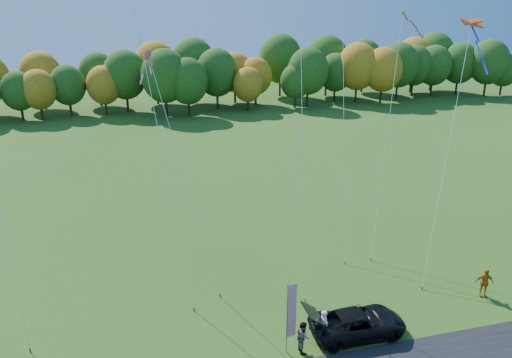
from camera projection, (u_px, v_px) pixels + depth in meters
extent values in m
plane|color=#254F15|center=(286.00, 348.00, 25.28)|extent=(160.00, 160.00, 0.00)
imported|color=black|center=(358.00, 323.00, 26.07)|extent=(5.09, 2.36, 1.41)
imported|color=white|center=(324.00, 325.00, 25.58)|extent=(0.48, 0.68, 1.78)
imported|color=gray|center=(303.00, 337.00, 24.83)|extent=(0.64, 0.82, 1.68)
imported|color=#B96B11|center=(484.00, 283.00, 29.36)|extent=(1.14, 0.76, 1.80)
cylinder|color=#999999|center=(287.00, 319.00, 24.32)|extent=(0.06, 0.06, 3.97)
cube|color=red|center=(292.00, 311.00, 24.27)|extent=(0.49, 0.11, 2.98)
cube|color=navy|center=(292.00, 291.00, 23.92)|extent=(0.49, 0.10, 0.77)
cylinder|color=#4C3F33|center=(194.00, 309.00, 28.23)|extent=(0.08, 0.08, 0.20)
cylinder|color=#4C3F33|center=(345.00, 262.00, 33.14)|extent=(0.08, 0.08, 0.20)
cylinder|color=#4C3F33|center=(305.00, 300.00, 29.05)|extent=(0.08, 0.08, 0.20)
cylinder|color=#4C3F33|center=(422.00, 288.00, 30.28)|extent=(0.08, 0.08, 0.20)
cube|color=#E55219|center=(472.00, 23.00, 31.69)|extent=(3.55, 1.23, 1.34)
cylinder|color=#4C3F33|center=(30.00, 350.00, 25.00)|extent=(0.08, 0.08, 0.20)
cylinder|color=#4C3F33|center=(371.00, 259.00, 33.54)|extent=(0.08, 0.08, 0.20)
cube|color=white|center=(403.00, 10.00, 33.48)|extent=(1.19, 1.19, 1.41)
cylinder|color=#4C3F33|center=(220.00, 295.00, 29.55)|extent=(0.08, 0.08, 0.20)
cube|color=#ED4F61|center=(148.00, 55.00, 29.52)|extent=(1.04, 1.04, 1.23)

